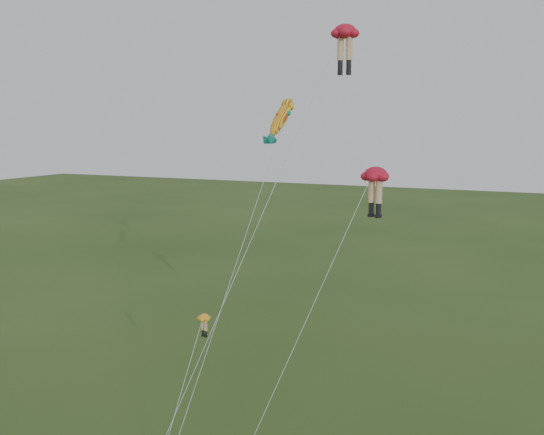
% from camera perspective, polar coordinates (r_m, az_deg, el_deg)
% --- Properties ---
extents(legs_kite_red_high, '(7.53, 12.13, 23.68)m').
position_cam_1_polar(legs_kite_red_high, '(36.84, 6.71, 16.31)').
color(legs_kite_red_high, red).
rests_on(legs_kite_red_high, ground).
extents(legs_kite_red_mid, '(6.08, 8.85, 15.67)m').
position_cam_1_polar(legs_kite_red_mid, '(32.85, 9.59, 3.39)').
color(legs_kite_red_mid, red).
rests_on(legs_kite_red_mid, ground).
extents(legs_kite_yellow, '(1.07, 6.63, 7.42)m').
position_cam_1_polar(legs_kite_yellow, '(34.32, -6.75, -10.57)').
color(legs_kite_yellow, '#FFAB20').
rests_on(legs_kite_yellow, ground).
extents(fish_kite, '(1.56, 15.09, 19.86)m').
position_cam_1_polar(fish_kite, '(39.31, 0.82, 9.24)').
color(fish_kite, yellow).
rests_on(fish_kite, ground).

